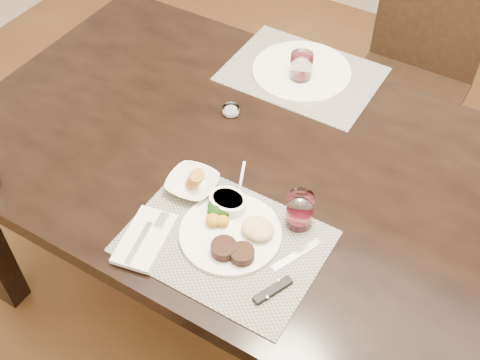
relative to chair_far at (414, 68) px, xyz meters
The scene contains 14 objects.
ground_plane 1.06m from the chair_far, 90.00° to the right, with size 4.50×4.50×0.00m, color #452416.
dining_table 0.95m from the chair_far, 90.00° to the right, with size 2.00×1.00×0.75m.
chair_far is the anchor object (origin of this frame).
placemat_near 1.24m from the chair_far, 94.03° to the right, with size 0.46×0.34×0.00m, color gray.
placemat_far 0.64m from the chair_far, 111.88° to the right, with size 0.46×0.34×0.00m, color gray.
dinner_plate 1.23m from the chair_far, 93.47° to the right, with size 0.25×0.25×0.04m.
napkin_fork 1.36m from the chair_far, 100.78° to the right, with size 0.13×0.19×0.02m.
steak_knife 1.28m from the chair_far, 86.37° to the right, with size 0.07×0.23×0.01m.
cracker_bowl 1.17m from the chair_far, 102.43° to the right, with size 0.14×0.14×0.06m.
sauce_ramekin 1.17m from the chair_far, 96.68° to the right, with size 0.10×0.15×0.08m.
wine_glass_near 1.12m from the chair_far, 87.96° to the right, with size 0.07×0.07×0.09m.
far_plate 0.64m from the chair_far, 112.25° to the right, with size 0.30×0.30×0.01m, color white.
wine_glass_far 0.68m from the chair_far, 109.96° to the right, with size 0.07×0.07×0.09m.
salt_cellar 0.91m from the chair_far, 111.12° to the right, with size 0.05×0.05×0.02m.
Camera 1 is at (0.38, -1.00, 1.91)m, focal length 45.00 mm.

